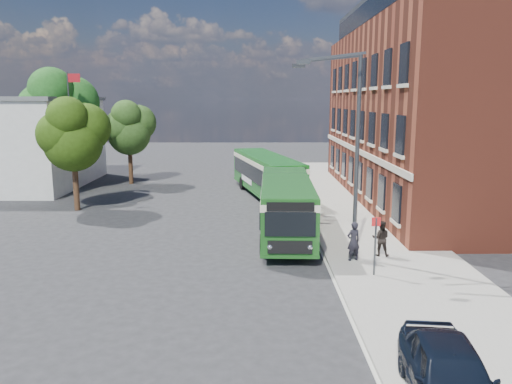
{
  "coord_description": "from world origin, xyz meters",
  "views": [
    {
      "loc": [
        0.79,
        -23.31,
        7.11
      ],
      "look_at": [
        0.87,
        3.04,
        2.2
      ],
      "focal_mm": 35.0,
      "sensor_mm": 36.0,
      "label": 1
    }
  ],
  "objects_px": {
    "street_lamp": "(349,154)",
    "parked_car": "(450,375)",
    "bus_rear": "(266,172)",
    "bus_front": "(286,202)"
  },
  "relations": [
    {
      "from": "street_lamp",
      "to": "bus_rear",
      "type": "relative_size",
      "value": 0.75
    },
    {
      "from": "bus_front",
      "to": "parked_car",
      "type": "relative_size",
      "value": 2.32
    },
    {
      "from": "street_lamp",
      "to": "parked_car",
      "type": "xyz_separation_m",
      "value": [
        0.4,
        -10.93,
        -3.87
      ]
    },
    {
      "from": "street_lamp",
      "to": "parked_car",
      "type": "bearing_deg",
      "value": -87.91
    },
    {
      "from": "bus_front",
      "to": "bus_rear",
      "type": "distance_m",
      "value": 11.22
    },
    {
      "from": "street_lamp",
      "to": "bus_rear",
      "type": "xyz_separation_m",
      "value": [
        -3.16,
        15.26,
        -2.96
      ]
    },
    {
      "from": "street_lamp",
      "to": "bus_front",
      "type": "relative_size",
      "value": 0.86
    },
    {
      "from": "bus_rear",
      "to": "street_lamp",
      "type": "bearing_deg",
      "value": -78.31
    },
    {
      "from": "bus_rear",
      "to": "bus_front",
      "type": "bearing_deg",
      "value": -86.07
    },
    {
      "from": "street_lamp",
      "to": "bus_rear",
      "type": "bearing_deg",
      "value": 101.69
    }
  ]
}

